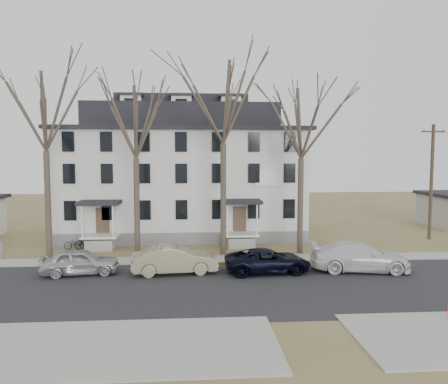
{
  "coord_description": "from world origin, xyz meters",
  "views": [
    {
      "loc": [
        -1.13,
        -20.55,
        6.99
      ],
      "look_at": [
        0.99,
        9.0,
        4.48
      ],
      "focal_mm": 35.0,
      "sensor_mm": 36.0,
      "label": 1
    }
  ],
  "objects": [
    {
      "name": "tree_far_left",
      "position": [
        -11.0,
        9.8,
        10.34
      ],
      "size": [
        8.4,
        8.4,
        13.72
      ],
      "color": "#473B31",
      "rests_on": "ground"
    },
    {
      "name": "tree_mid_left",
      "position": [
        -5.0,
        9.8,
        9.6
      ],
      "size": [
        7.8,
        7.8,
        12.74
      ],
      "color": "#473B31",
      "rests_on": "ground"
    },
    {
      "name": "boarding_house",
      "position": [
        -2.0,
        17.95,
        5.38
      ],
      "size": [
        20.8,
        12.36,
        12.05
      ],
      "color": "slate",
      "rests_on": "ground"
    },
    {
      "name": "car_navy",
      "position": [
        3.29,
        4.65,
        0.7
      ],
      "size": [
        5.22,
        2.69,
        1.41
      ],
      "primitive_type": "imported",
      "rotation": [
        0.0,
        0.0,
        1.64
      ],
      "color": "black",
      "rests_on": "ground"
    },
    {
      "name": "car_white",
      "position": [
        8.87,
        4.61,
        0.85
      ],
      "size": [
        6.12,
        3.14,
        1.7
      ],
      "primitive_type": "imported",
      "rotation": [
        0.0,
        0.0,
        1.44
      ],
      "color": "silver",
      "rests_on": "ground"
    },
    {
      "name": "main_road",
      "position": [
        0.0,
        2.0,
        0.0
      ],
      "size": [
        120.0,
        10.0,
        0.04
      ],
      "primitive_type": "cube",
      "color": "#27272A",
      "rests_on": "ground"
    },
    {
      "name": "utility_pole_far",
      "position": [
        18.5,
        14.0,
        4.9
      ],
      "size": [
        2.0,
        0.28,
        9.5
      ],
      "color": "#3D3023",
      "rests_on": "ground"
    },
    {
      "name": "ground",
      "position": [
        0.0,
        0.0,
        0.0
      ],
      "size": [
        120.0,
        120.0,
        0.0
      ],
      "primitive_type": "plane",
      "color": "olive",
      "rests_on": "ground"
    },
    {
      "name": "car_tan",
      "position": [
        -2.22,
        4.82,
        0.83
      ],
      "size": [
        5.18,
        2.26,
        1.65
      ],
      "primitive_type": "imported",
      "rotation": [
        0.0,
        0.0,
        1.68
      ],
      "color": "gray",
      "rests_on": "ground"
    },
    {
      "name": "car_silver",
      "position": [
        -7.72,
        4.98,
        0.76
      ],
      "size": [
        4.64,
        2.35,
        1.52
      ],
      "primitive_type": "imported",
      "rotation": [
        0.0,
        0.0,
        1.7
      ],
      "color": "#B2B2B2",
      "rests_on": "ground"
    },
    {
      "name": "bicycle_left",
      "position": [
        -9.8,
        12.0,
        0.44
      ],
      "size": [
        1.74,
        0.87,
        0.87
      ],
      "primitive_type": "imported",
      "rotation": [
        0.0,
        0.0,
        1.76
      ],
      "color": "black",
      "rests_on": "ground"
    },
    {
      "name": "tree_center",
      "position": [
        1.0,
        9.8,
        11.08
      ],
      "size": [
        9.0,
        9.0,
        14.7
      ],
      "color": "#473B31",
      "rests_on": "ground"
    },
    {
      "name": "tree_mid_right",
      "position": [
        6.5,
        9.8,
        9.6
      ],
      "size": [
        7.8,
        7.8,
        12.74
      ],
      "color": "#473B31",
      "rests_on": "ground"
    },
    {
      "name": "near_sidewalk_left",
      "position": [
        -8.0,
        -5.0,
        0.0
      ],
      "size": [
        20.0,
        5.0,
        0.08
      ],
      "primitive_type": "cube",
      "color": "#A09F97",
      "rests_on": "ground"
    },
    {
      "name": "bicycle_right",
      "position": [
        -8.99,
        11.98,
        0.54
      ],
      "size": [
        1.87,
        1.06,
        1.08
      ],
      "primitive_type": "imported",
      "rotation": [
        0.0,
        0.0,
        1.9
      ],
      "color": "black",
      "rests_on": "ground"
    },
    {
      "name": "yellow_curb",
      "position": [
        5.0,
        7.1,
        0.0
      ],
      "size": [
        14.0,
        0.25,
        0.06
      ],
      "primitive_type": "cube",
      "color": "gold",
      "rests_on": "ground"
    },
    {
      "name": "far_sidewalk",
      "position": [
        0.0,
        8.0,
        0.0
      ],
      "size": [
        120.0,
        2.0,
        0.08
      ],
      "primitive_type": "cube",
      "color": "#A09F97",
      "rests_on": "ground"
    }
  ]
}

